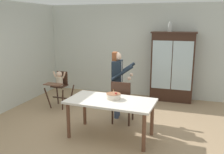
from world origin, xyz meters
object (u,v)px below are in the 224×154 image
(china_cabinet, at_px, (172,67))
(dining_table, at_px, (111,105))
(adult_person, at_px, (118,77))
(dining_chair_far_side, at_px, (122,99))
(high_chair_with_toddler, at_px, (59,83))
(ceramic_vase, at_px, (170,27))
(birthday_cake, at_px, (113,96))

(china_cabinet, relative_size, dining_table, 1.14)
(adult_person, bearing_deg, dining_chair_far_side, -156.89)
(high_chair_with_toddler, relative_size, dining_table, 0.56)
(ceramic_vase, distance_m, dining_chair_far_side, 2.64)
(adult_person, bearing_deg, ceramic_vase, -36.77)
(high_chair_with_toddler, bearing_deg, ceramic_vase, 32.38)
(china_cabinet, distance_m, birthday_cake, 2.74)
(china_cabinet, relative_size, ceramic_vase, 7.14)
(china_cabinet, relative_size, high_chair_with_toddler, 2.03)
(china_cabinet, xyz_separation_m, dining_table, (-0.92, -2.68, -0.32))
(dining_table, height_order, dining_chair_far_side, dining_chair_far_side)
(ceramic_vase, distance_m, adult_person, 2.22)
(dining_table, relative_size, dining_chair_far_side, 1.76)
(high_chair_with_toddler, xyz_separation_m, birthday_cake, (1.82, -1.11, 0.14))
(china_cabinet, distance_m, adult_person, 2.00)
(ceramic_vase, bearing_deg, high_chair_with_toddler, -150.26)
(dining_chair_far_side, bearing_deg, china_cabinet, -114.23)
(dining_chair_far_side, bearing_deg, ceramic_vase, -111.52)
(high_chair_with_toddler, distance_m, adult_person, 1.67)
(china_cabinet, xyz_separation_m, high_chair_with_toddler, (-2.71, -1.48, -0.32))
(adult_person, xyz_separation_m, birthday_cake, (0.19, -0.91, -0.17))
(birthday_cake, xyz_separation_m, dining_chair_far_side, (0.01, 0.56, -0.24))
(dining_table, distance_m, dining_chair_far_side, 0.65)
(ceramic_vase, relative_size, birthday_cake, 0.96)
(ceramic_vase, xyz_separation_m, dining_table, (-0.81, -2.68, -1.40))
(high_chair_with_toddler, relative_size, birthday_cake, 3.39)
(china_cabinet, height_order, dining_chair_far_side, china_cabinet)
(china_cabinet, xyz_separation_m, dining_chair_far_side, (-0.88, -2.03, -0.41))
(china_cabinet, height_order, ceramic_vase, ceramic_vase)
(dining_table, bearing_deg, china_cabinet, 71.08)
(birthday_cake, bearing_deg, dining_chair_far_side, 88.89)
(dining_table, bearing_deg, adult_person, 99.40)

